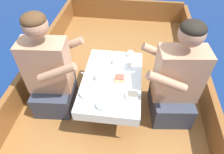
# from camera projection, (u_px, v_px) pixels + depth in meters

# --- Properties ---
(ground_plane) EXTENTS (60.00, 60.00, 0.00)m
(ground_plane) POSITION_uv_depth(u_px,v_px,m) (112.00, 119.00, 2.41)
(ground_plane) COLOR navy
(boat_deck) EXTENTS (1.96, 3.73, 0.35)m
(boat_deck) POSITION_uv_depth(u_px,v_px,m) (112.00, 110.00, 2.29)
(boat_deck) COLOR brown
(boat_deck) RESTS_ON ground_plane
(gunwale_port) EXTENTS (0.06, 3.73, 0.30)m
(gunwale_port) POSITION_uv_depth(u_px,v_px,m) (25.00, 83.00, 2.15)
(gunwale_port) COLOR brown
(gunwale_port) RESTS_ON boat_deck
(gunwale_starboard) EXTENTS (0.06, 3.73, 0.30)m
(gunwale_starboard) POSITION_uv_depth(u_px,v_px,m) (207.00, 100.00, 1.98)
(gunwale_starboard) COLOR brown
(gunwale_starboard) RESTS_ON boat_deck
(bow_coaming) EXTENTS (1.84, 0.06, 0.34)m
(bow_coaming) POSITION_uv_depth(u_px,v_px,m) (126.00, 10.00, 3.36)
(bow_coaming) COLOR brown
(bow_coaming) RESTS_ON boat_deck
(cockpit_table) EXTENTS (0.55, 0.86, 0.37)m
(cockpit_table) POSITION_uv_depth(u_px,v_px,m) (112.00, 81.00, 1.91)
(cockpit_table) COLOR #B2B2B7
(cockpit_table) RESTS_ON boat_deck
(person_port) EXTENTS (0.55, 0.47, 1.03)m
(person_port) POSITION_uv_depth(u_px,v_px,m) (50.00, 74.00, 1.86)
(person_port) COLOR #333847
(person_port) RESTS_ON boat_deck
(person_starboard) EXTENTS (0.56, 0.49, 1.02)m
(person_starboard) POSITION_uv_depth(u_px,v_px,m) (175.00, 83.00, 1.79)
(person_starboard) COLOR #333847
(person_starboard) RESTS_ON boat_deck
(plate_sandwich) EXTENTS (0.22, 0.22, 0.01)m
(plate_sandwich) POSITION_uv_depth(u_px,v_px,m) (120.00, 81.00, 1.85)
(plate_sandwich) COLOR silver
(plate_sandwich) RESTS_ON cockpit_table
(plate_bread) EXTENTS (0.16, 0.16, 0.01)m
(plate_bread) POSITION_uv_depth(u_px,v_px,m) (99.00, 64.00, 2.03)
(plate_bread) COLOR silver
(plate_bread) RESTS_ON cockpit_table
(sandwich) EXTENTS (0.10, 0.09, 0.05)m
(sandwich) POSITION_uv_depth(u_px,v_px,m) (120.00, 78.00, 1.83)
(sandwich) COLOR #E0BC7F
(sandwich) RESTS_ON plate_sandwich
(bowl_port_near) EXTENTS (0.11, 0.11, 0.04)m
(bowl_port_near) POSITION_uv_depth(u_px,v_px,m) (132.00, 95.00, 1.70)
(bowl_port_near) COLOR silver
(bowl_port_near) RESTS_ON cockpit_table
(bowl_starboard_near) EXTENTS (0.13, 0.13, 0.04)m
(bowl_starboard_near) POSITION_uv_depth(u_px,v_px,m) (87.00, 93.00, 1.72)
(bowl_starboard_near) COLOR silver
(bowl_starboard_near) RESTS_ON cockpit_table
(bowl_center_far) EXTENTS (0.12, 0.12, 0.04)m
(bowl_center_far) POSITION_uv_depth(u_px,v_px,m) (103.00, 104.00, 1.63)
(bowl_center_far) COLOR silver
(bowl_center_far) RESTS_ON cockpit_table
(coffee_cup_port) EXTENTS (0.10, 0.07, 0.06)m
(coffee_cup_port) POSITION_uv_depth(u_px,v_px,m) (116.00, 61.00, 2.02)
(coffee_cup_port) COLOR silver
(coffee_cup_port) RESTS_ON cockpit_table
(coffee_cup_starboard) EXTENTS (0.09, 0.06, 0.05)m
(coffee_cup_starboard) POSITION_uv_depth(u_px,v_px,m) (130.00, 63.00, 2.00)
(coffee_cup_starboard) COLOR silver
(coffee_cup_starboard) RESTS_ON cockpit_table
(coffee_cup_center) EXTENTS (0.11, 0.08, 0.05)m
(coffee_cup_center) POSITION_uv_depth(u_px,v_px,m) (99.00, 77.00, 1.86)
(coffee_cup_center) COLOR silver
(coffee_cup_center) RESTS_ON cockpit_table
(tin_can) EXTENTS (0.07, 0.07, 0.05)m
(tin_can) POSITION_uv_depth(u_px,v_px,m) (131.00, 54.00, 2.11)
(tin_can) COLOR silver
(tin_can) RESTS_ON cockpit_table
(utensil_spoon_center) EXTENTS (0.09, 0.16, 0.01)m
(utensil_spoon_center) POSITION_uv_depth(u_px,v_px,m) (136.00, 59.00, 2.08)
(utensil_spoon_center) COLOR silver
(utensil_spoon_center) RESTS_ON cockpit_table
(utensil_spoon_port) EXTENTS (0.17, 0.06, 0.01)m
(utensil_spoon_port) POSITION_uv_depth(u_px,v_px,m) (121.00, 93.00, 1.74)
(utensil_spoon_port) COLOR silver
(utensil_spoon_port) RESTS_ON cockpit_table
(utensil_knife_port) EXTENTS (0.16, 0.08, 0.00)m
(utensil_knife_port) POSITION_uv_depth(u_px,v_px,m) (88.00, 76.00, 1.90)
(utensil_knife_port) COLOR silver
(utensil_knife_port) RESTS_ON cockpit_table
(utensil_knife_starboard) EXTENTS (0.15, 0.11, 0.00)m
(utensil_knife_starboard) POSITION_uv_depth(u_px,v_px,m) (127.00, 109.00, 1.62)
(utensil_knife_starboard) COLOR silver
(utensil_knife_starboard) RESTS_ON cockpit_table
(utensil_spoon_starboard) EXTENTS (0.09, 0.16, 0.01)m
(utensil_spoon_starboard) POSITION_uv_depth(u_px,v_px,m) (113.00, 100.00, 1.68)
(utensil_spoon_starboard) COLOR silver
(utensil_spoon_starboard) RESTS_ON cockpit_table
(utensil_fork_starboard) EXTENTS (0.15, 0.12, 0.00)m
(utensil_fork_starboard) POSITION_uv_depth(u_px,v_px,m) (92.00, 104.00, 1.66)
(utensil_fork_starboard) COLOR silver
(utensil_fork_starboard) RESTS_ON cockpit_table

